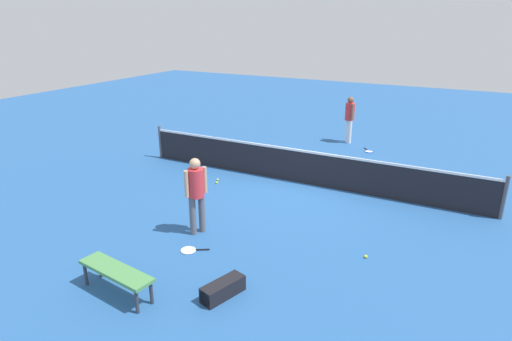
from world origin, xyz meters
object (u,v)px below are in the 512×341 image
at_px(tennis_ball_near_player, 217,183).
at_px(equipment_bag, 221,290).
at_px(player_near_side, 196,190).
at_px(tennis_racket_near_player, 190,250).
at_px(player_far_side, 350,116).
at_px(tennis_ball_by_net, 218,180).
at_px(tennis_ball_midcourt, 366,257).
at_px(courtside_bench, 116,272).
at_px(tennis_racket_far_player, 369,151).

bearing_deg(tennis_ball_near_player, equipment_bag, -56.38).
relative_size(player_near_side, tennis_ball_near_player, 25.76).
bearing_deg(tennis_racket_near_player, player_near_side, 112.71).
xyz_separation_m(player_far_side, tennis_ball_by_net, (-2.12, -5.68, -0.98)).
relative_size(player_near_side, equipment_bag, 2.01).
relative_size(tennis_racket_near_player, tennis_ball_midcourt, 8.86).
relative_size(tennis_ball_midcourt, equipment_bag, 0.08).
distance_m(player_near_side, courtside_bench, 2.54).
xyz_separation_m(player_near_side, player_far_side, (0.78, 8.55, 0.00)).
bearing_deg(tennis_racket_far_player, tennis_ball_midcourt, -76.23).
xyz_separation_m(player_far_side, courtside_bench, (-0.69, -11.02, -0.59)).
relative_size(tennis_racket_far_player, tennis_ball_near_player, 8.67).
xyz_separation_m(tennis_racket_far_player, courtside_bench, (-1.69, -10.20, 0.40)).
height_order(player_far_side, equipment_bag, player_far_side).
relative_size(player_near_side, courtside_bench, 1.10).
relative_size(tennis_ball_near_player, equipment_bag, 0.08).
bearing_deg(courtside_bench, tennis_ball_by_net, 104.90).
relative_size(player_far_side, equipment_bag, 2.01).
relative_size(tennis_ball_near_player, tennis_ball_by_net, 1.00).
bearing_deg(tennis_ball_near_player, player_near_side, -65.19).
xyz_separation_m(player_far_side, tennis_ball_near_player, (-2.01, -5.89, -0.98)).
bearing_deg(player_far_side, tennis_racket_near_player, -92.93).
xyz_separation_m(player_far_side, equipment_bag, (0.91, -10.28, -0.87)).
bearing_deg(tennis_racket_far_player, tennis_racket_near_player, -99.84).
xyz_separation_m(player_near_side, tennis_racket_near_player, (0.31, -0.73, -1.00)).
height_order(tennis_racket_near_player, courtside_bench, courtside_bench).
height_order(player_near_side, courtside_bench, player_near_side).
bearing_deg(player_far_side, tennis_ball_near_player, -108.86).
distance_m(tennis_ball_near_player, equipment_bag, 5.27).
height_order(tennis_racket_near_player, tennis_racket_far_player, same).
distance_m(tennis_ball_by_net, equipment_bag, 5.51).
distance_m(tennis_racket_near_player, tennis_ball_near_player, 3.72).
distance_m(player_near_side, equipment_bag, 2.57).
bearing_deg(tennis_ball_midcourt, player_far_side, 109.06).
relative_size(player_far_side, tennis_racket_near_player, 2.91).
height_order(tennis_racket_far_player, tennis_ball_by_net, tennis_ball_by_net).
relative_size(tennis_racket_far_player, tennis_ball_midcourt, 8.67).
bearing_deg(tennis_ball_by_net, equipment_bag, -56.70).
distance_m(tennis_racket_far_player, tennis_ball_midcourt, 7.29).
bearing_deg(tennis_ball_by_net, courtside_bench, -75.10).
distance_m(player_far_side, tennis_racket_far_player, 1.63).
distance_m(player_far_side, equipment_bag, 10.36).
relative_size(player_far_side, tennis_ball_near_player, 25.76).
relative_size(tennis_ball_by_net, equipment_bag, 0.08).
bearing_deg(courtside_bench, player_far_side, 86.40).
relative_size(player_near_side, tennis_ball_midcourt, 25.76).
distance_m(tennis_ball_near_player, tennis_ball_midcourt, 5.15).
bearing_deg(equipment_bag, tennis_ball_midcourt, 52.58).
height_order(player_near_side, equipment_bag, player_near_side).
bearing_deg(courtside_bench, player_near_side, 92.02).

